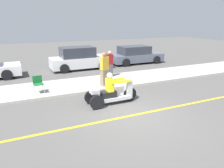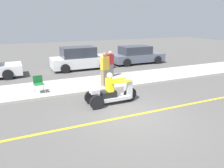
{
  "view_description": "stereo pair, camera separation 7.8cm",
  "coord_description": "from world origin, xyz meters",
  "views": [
    {
      "loc": [
        -3.9,
        -6.63,
        3.53
      ],
      "look_at": [
        -0.16,
        1.47,
        0.89
      ],
      "focal_mm": 35.0,
      "sensor_mm": 36.0,
      "label": 1
    },
    {
      "loc": [
        -3.83,
        -6.67,
        3.53
      ],
      "look_at": [
        -0.16,
        1.47,
        0.89
      ],
      "focal_mm": 35.0,
      "sensor_mm": 36.0,
      "label": 2
    }
  ],
  "objects": [
    {
      "name": "motorcycle_trike",
      "position": [
        -0.16,
        1.47,
        0.49
      ],
      "size": [
        2.33,
        0.8,
        1.4
      ],
      "color": "black",
      "rests_on": "ground"
    },
    {
      "name": "spectator_with_child",
      "position": [
        0.45,
        3.74,
        0.99
      ],
      "size": [
        0.48,
        0.37,
        1.8
      ],
      "color": "gray",
      "rests_on": "sidewalk_strip"
    },
    {
      "name": "parked_car_lot_left",
      "position": [
        0.59,
        8.78,
        0.76
      ],
      "size": [
        4.34,
        1.97,
        1.63
      ],
      "color": "silver",
      "rests_on": "ground"
    },
    {
      "name": "lane_stripe",
      "position": [
        -0.16,
        0.0,
        0.0
      ],
      "size": [
        24.0,
        0.12,
        0.01
      ],
      "color": "gold",
      "rests_on": "ground"
    },
    {
      "name": "folding_chair_set_back",
      "position": [
        -2.91,
        3.98,
        0.62
      ],
      "size": [
        0.49,
        0.49,
        0.82
      ],
      "color": "#A5A8AD",
      "rests_on": "sidewalk_strip"
    },
    {
      "name": "spectator_far_back",
      "position": [
        1.5,
        5.39,
        0.89
      ],
      "size": [
        0.39,
        0.25,
        1.6
      ],
      "color": "#515156",
      "rests_on": "sidewalk_strip"
    },
    {
      "name": "sidewalk_strip",
      "position": [
        0.0,
        4.6,
        0.06
      ],
      "size": [
        28.0,
        2.8,
        0.12
      ],
      "color": "#B2ADA3",
      "rests_on": "ground"
    },
    {
      "name": "parked_car_lot_far",
      "position": [
        5.47,
        8.97,
        0.68
      ],
      "size": [
        4.44,
        1.98,
        1.44
      ],
      "color": "slate",
      "rests_on": "ground"
    },
    {
      "name": "ground_plane",
      "position": [
        0.0,
        0.0,
        0.0
      ],
      "size": [
        60.0,
        60.0,
        0.0
      ],
      "primitive_type": "plane",
      "color": "#565451"
    }
  ]
}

